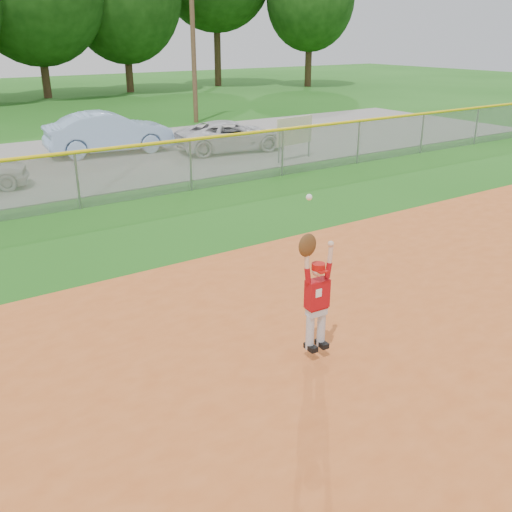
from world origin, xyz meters
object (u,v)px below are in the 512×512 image
(car_blue, at_px, (109,133))
(car_white_b, at_px, (231,136))
(sponsor_sign, at_px, (295,132))
(ballplayer, at_px, (316,292))

(car_blue, bearing_deg, car_white_b, -112.44)
(car_white_b, xyz_separation_m, sponsor_sign, (1.03, -2.71, 0.42))
(ballplayer, bearing_deg, sponsor_sign, 53.50)
(car_blue, bearing_deg, sponsor_sign, -127.93)
(sponsor_sign, bearing_deg, ballplayer, -126.50)
(car_blue, height_order, ballplayer, ballplayer)
(sponsor_sign, distance_m, ballplayer, 13.60)
(sponsor_sign, relative_size, ballplayer, 0.77)
(car_blue, distance_m, sponsor_sign, 7.07)
(car_white_b, relative_size, sponsor_sign, 2.41)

